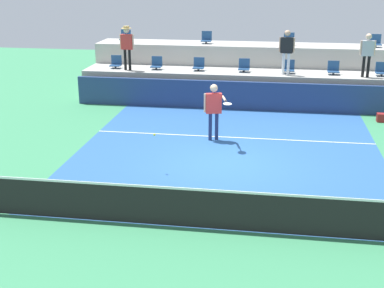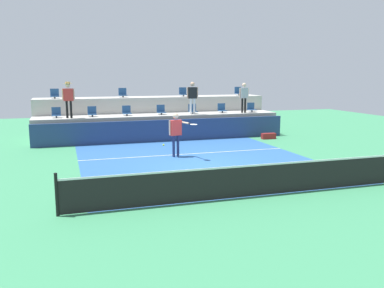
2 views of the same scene
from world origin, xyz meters
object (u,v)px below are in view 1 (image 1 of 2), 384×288
stadium_chair_lower_left (157,64)px  stadium_chair_lower_mid_right (289,68)px  spectator_leaning_on_rail (367,51)px  tennis_ball (154,135)px  stadium_chair_upper_left (206,38)px  tennis_player (214,106)px  stadium_chair_lower_far_right (382,70)px  stadium_chair_lower_right (333,69)px  stadium_chair_upper_right (289,40)px  spectator_in_white (287,48)px  stadium_chair_upper_far_left (125,37)px  stadium_chair_lower_center (244,66)px  spectator_with_hat (127,43)px  stadium_chair_lower_far_left (116,63)px  stadium_chair_lower_mid_left (199,65)px  stadium_chair_upper_far_right (376,42)px

stadium_chair_lower_left → stadium_chair_lower_mid_right: (5.37, 0.00, 0.00)m
spectator_leaning_on_rail → tennis_ball: size_ratio=24.28×
stadium_chair_lower_left → stadium_chair_lower_mid_right: size_ratio=1.00×
stadium_chair_upper_left → tennis_player: bearing=-80.6°
stadium_chair_lower_far_right → stadium_chair_lower_right: bearing=180.0°
stadium_chair_lower_left → tennis_ball: stadium_chair_lower_left is taller
stadium_chair_upper_right → spectator_in_white: spectator_in_white is taller
stadium_chair_lower_right → spectator_leaning_on_rail: spectator_leaning_on_rail is taller
stadium_chair_upper_far_left → stadium_chair_upper_right: 7.15m
stadium_chair_lower_mid_right → stadium_chair_upper_far_left: 7.43m
stadium_chair_lower_center → stadium_chair_lower_far_right: bearing=0.0°
spectator_with_hat → spectator_in_white: bearing=-0.0°
stadium_chair_upper_far_left → spectator_with_hat: size_ratio=0.29×
stadium_chair_lower_far_left → stadium_chair_lower_right: size_ratio=1.00×
stadium_chair_lower_far_left → stadium_chair_upper_right: stadium_chair_upper_right is taller
stadium_chair_lower_mid_left → tennis_ball: stadium_chair_lower_mid_left is taller
stadium_chair_lower_far_right → stadium_chair_upper_far_right: 1.99m
stadium_chair_lower_mid_left → stadium_chair_upper_far_right: size_ratio=1.00×
stadium_chair_lower_left → stadium_chair_upper_left: size_ratio=1.00×
stadium_chair_lower_far_left → stadium_chair_lower_left: 1.73m
stadium_chair_lower_left → stadium_chair_upper_right: bearing=18.6°
stadium_chair_lower_mid_right → stadium_chair_upper_left: 4.06m
stadium_chair_lower_far_left → tennis_player: tennis_player is taller
stadium_chair_lower_mid_right → stadium_chair_lower_mid_left: bearing=180.0°
spectator_with_hat → spectator_leaning_on_rail: 9.36m
tennis_player → spectator_in_white: spectator_in_white is taller
stadium_chair_lower_mid_right → tennis_player: 5.75m
stadium_chair_lower_right → stadium_chair_upper_far_left: (-8.88, 1.80, 0.85)m
stadium_chair_lower_center → spectator_with_hat: (-4.72, -0.38, 0.88)m
stadium_chair_lower_far_left → stadium_chair_upper_far_left: bearing=91.8°
stadium_chair_lower_right → stadium_chair_upper_right: size_ratio=1.00×
stadium_chair_lower_mid_right → tennis_player: (-2.38, -5.22, -0.34)m
stadium_chair_lower_mid_right → stadium_chair_upper_right: stadium_chair_upper_right is taller
stadium_chair_lower_mid_left → stadium_chair_lower_mid_right: (3.61, 0.00, 0.00)m
stadium_chair_lower_left → stadium_chair_upper_far_right: stadium_chair_upper_far_right is taller
stadium_chair_lower_center → spectator_in_white: size_ratio=0.30×
stadium_chair_lower_mid_right → stadium_chair_lower_far_right: 3.54m
stadium_chair_lower_right → stadium_chair_upper_left: 5.62m
stadium_chair_lower_mid_right → tennis_ball: (-3.63, -8.16, -0.41)m
stadium_chair_lower_far_right → spectator_with_hat: (-10.03, -0.38, 0.88)m
stadium_chair_lower_left → stadium_chair_lower_center: same height
stadium_chair_upper_right → tennis_player: (-2.36, -7.02, -1.19)m
tennis_player → spectator_leaning_on_rail: (5.25, 4.84, 1.11)m
stadium_chair_lower_left → spectator_with_hat: (-1.12, -0.38, 0.88)m
stadium_chair_upper_far_left → tennis_ball: stadium_chair_upper_far_left is taller
tennis_ball → spectator_leaning_on_rail: bearing=50.1°
tennis_player → stadium_chair_lower_center: bearing=83.4°
stadium_chair_lower_mid_left → stadium_chair_lower_center: (1.84, 0.00, 0.00)m
stadium_chair_lower_right → stadium_chair_upper_far_right: size_ratio=1.00×
stadium_chair_upper_left → spectator_with_hat: bearing=-143.5°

